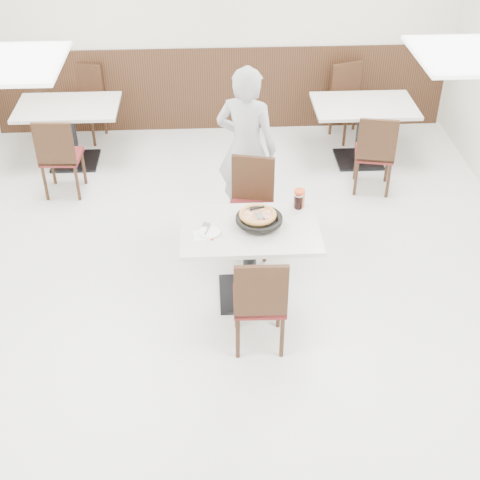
{
  "coord_description": "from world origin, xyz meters",
  "views": [
    {
      "loc": [
        -0.18,
        -4.8,
        3.99
      ],
      "look_at": [
        0.06,
        -0.3,
        0.8
      ],
      "focal_mm": 50.0,
      "sensor_mm": 36.0,
      "label": 1
    }
  ],
  "objects_px": {
    "cola_glass": "(298,202)",
    "red_cup": "(299,198)",
    "pizza_pan": "(259,222)",
    "bg_table_left": "(72,135)",
    "main_table": "(250,262)",
    "pizza": "(258,216)",
    "bg_chair_right_near": "(374,151)",
    "bg_chair_left_near": "(61,155)",
    "bg_chair_right_far": "(352,104)",
    "bg_table_right": "(361,133)",
    "chair_far": "(250,209)",
    "diner_person": "(246,148)",
    "side_plate": "(209,232)",
    "bg_chair_left_far": "(84,104)",
    "chair_near": "(259,298)"
  },
  "relations": [
    {
      "from": "side_plate",
      "to": "bg_table_right",
      "type": "distance_m",
      "value": 3.21
    },
    {
      "from": "side_plate",
      "to": "bg_chair_right_near",
      "type": "distance_m",
      "value": 2.69
    },
    {
      "from": "pizza_pan",
      "to": "bg_table_left",
      "type": "height_order",
      "value": "pizza_pan"
    },
    {
      "from": "pizza",
      "to": "cola_glass",
      "type": "height_order",
      "value": "cola_glass"
    },
    {
      "from": "bg_chair_right_near",
      "to": "bg_chair_left_near",
      "type": "bearing_deg",
      "value": -170.61
    },
    {
      "from": "cola_glass",
      "to": "red_cup",
      "type": "distance_m",
      "value": 0.04
    },
    {
      "from": "diner_person",
      "to": "bg_chair_right_far",
      "type": "bearing_deg",
      "value": -106.77
    },
    {
      "from": "pizza_pan",
      "to": "bg_chair_right_near",
      "type": "bearing_deg",
      "value": 51.66
    },
    {
      "from": "red_cup",
      "to": "bg_table_right",
      "type": "bearing_deg",
      "value": 64.29
    },
    {
      "from": "bg_chair_left_near",
      "to": "bg_chair_right_near",
      "type": "height_order",
      "value": "same"
    },
    {
      "from": "cola_glass",
      "to": "bg_chair_right_near",
      "type": "relative_size",
      "value": 0.14
    },
    {
      "from": "pizza_pan",
      "to": "bg_chair_left_near",
      "type": "distance_m",
      "value": 2.83
    },
    {
      "from": "pizza_pan",
      "to": "cola_glass",
      "type": "distance_m",
      "value": 0.46
    },
    {
      "from": "pizza_pan",
      "to": "bg_chair_left_near",
      "type": "height_order",
      "value": "bg_chair_left_near"
    },
    {
      "from": "chair_near",
      "to": "side_plate",
      "type": "xyz_separation_m",
      "value": [
        -0.39,
        0.55,
        0.28
      ]
    },
    {
      "from": "bg_chair_right_near",
      "to": "bg_chair_right_far",
      "type": "relative_size",
      "value": 1.0
    },
    {
      "from": "bg_table_right",
      "to": "bg_chair_right_far",
      "type": "distance_m",
      "value": 0.65
    },
    {
      "from": "bg_chair_left_near",
      "to": "bg_chair_right_near",
      "type": "xyz_separation_m",
      "value": [
        3.5,
        -0.1,
        0.0
      ]
    },
    {
      "from": "bg_table_right",
      "to": "main_table",
      "type": "bearing_deg",
      "value": -121.05
    },
    {
      "from": "chair_near",
      "to": "bg_table_left",
      "type": "xyz_separation_m",
      "value": [
        -2.02,
        3.27,
        -0.1
      ]
    },
    {
      "from": "main_table",
      "to": "pizza",
      "type": "height_order",
      "value": "pizza"
    },
    {
      "from": "pizza",
      "to": "bg_chair_left_far",
      "type": "xyz_separation_m",
      "value": [
        -1.99,
        3.23,
        -0.34
      ]
    },
    {
      "from": "main_table",
      "to": "bg_chair_left_far",
      "type": "bearing_deg",
      "value": 120.1
    },
    {
      "from": "pizza_pan",
      "to": "side_plate",
      "type": "xyz_separation_m",
      "value": [
        -0.43,
        -0.09,
        -0.03
      ]
    },
    {
      "from": "red_cup",
      "to": "bg_chair_left_near",
      "type": "height_order",
      "value": "bg_chair_left_near"
    },
    {
      "from": "pizza_pan",
      "to": "cola_glass",
      "type": "xyz_separation_m",
      "value": [
        0.37,
        0.27,
        0.02
      ]
    },
    {
      "from": "diner_person",
      "to": "bg_chair_right_near",
      "type": "relative_size",
      "value": 1.82
    },
    {
      "from": "pizza",
      "to": "bg_chair_left_near",
      "type": "relative_size",
      "value": 0.3
    },
    {
      "from": "pizza_pan",
      "to": "bg_chair_right_far",
      "type": "height_order",
      "value": "bg_chair_right_far"
    },
    {
      "from": "pizza",
      "to": "bg_chair_left_far",
      "type": "relative_size",
      "value": 0.3
    },
    {
      "from": "chair_far",
      "to": "bg_chair_right_far",
      "type": "distance_m",
      "value": 2.84
    },
    {
      "from": "red_cup",
      "to": "chair_far",
      "type": "bearing_deg",
      "value": 136.86
    },
    {
      "from": "diner_person",
      "to": "red_cup",
      "type": "bearing_deg",
      "value": 135.66
    },
    {
      "from": "bg_table_right",
      "to": "bg_chair_right_far",
      "type": "bearing_deg",
      "value": 90.38
    },
    {
      "from": "bg_chair_right_far",
      "to": "main_table",
      "type": "bearing_deg",
      "value": 44.28
    },
    {
      "from": "bg_table_left",
      "to": "bg_chair_left_near",
      "type": "distance_m",
      "value": 0.71
    },
    {
      "from": "pizza_pan",
      "to": "bg_chair_right_near",
      "type": "relative_size",
      "value": 0.35
    },
    {
      "from": "bg_chair_left_near",
      "to": "bg_chair_right_near",
      "type": "relative_size",
      "value": 1.0
    },
    {
      "from": "diner_person",
      "to": "bg_chair_left_near",
      "type": "xyz_separation_m",
      "value": [
        -2.02,
        0.7,
        -0.39
      ]
    },
    {
      "from": "bg_chair_right_far",
      "to": "diner_person",
      "type": "bearing_deg",
      "value": 32.17
    },
    {
      "from": "bg_chair_left_far",
      "to": "main_table",
      "type": "bearing_deg",
      "value": 138.04
    },
    {
      "from": "chair_near",
      "to": "bg_chair_left_far",
      "type": "bearing_deg",
      "value": 117.78
    },
    {
      "from": "chair_near",
      "to": "bg_table_left",
      "type": "bearing_deg",
      "value": 123.0
    },
    {
      "from": "bg_table_right",
      "to": "bg_chair_left_far",
      "type": "bearing_deg",
      "value": 166.95
    },
    {
      "from": "diner_person",
      "to": "bg_table_left",
      "type": "distance_m",
      "value": 2.51
    },
    {
      "from": "main_table",
      "to": "bg_table_right",
      "type": "bearing_deg",
      "value": 58.95
    },
    {
      "from": "pizza_pan",
      "to": "bg_chair_right_near",
      "type": "distance_m",
      "value": 2.35
    },
    {
      "from": "cola_glass",
      "to": "red_cup",
      "type": "xyz_separation_m",
      "value": [
        0.01,
        0.04,
        0.02
      ]
    },
    {
      "from": "chair_far",
      "to": "bg_chair_left_near",
      "type": "height_order",
      "value": "same"
    },
    {
      "from": "bg_chair_left_near",
      "to": "chair_far",
      "type": "bearing_deg",
      "value": -27.74
    }
  ]
}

